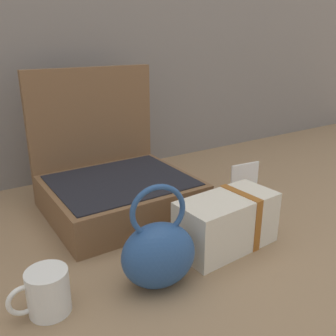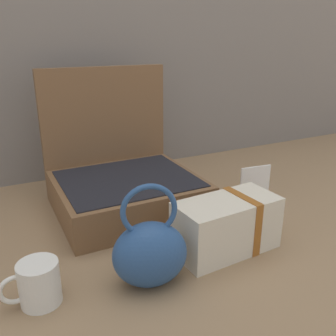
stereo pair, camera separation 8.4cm
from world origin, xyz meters
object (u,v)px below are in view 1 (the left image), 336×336
at_px(teal_pouch_handbag, 158,253).
at_px(coffee_mug, 47,292).
at_px(open_suitcase, 115,182).
at_px(cream_toiletry_bag, 228,222).
at_px(info_card_left, 244,181).

height_order(teal_pouch_handbag, coffee_mug, teal_pouch_handbag).
relative_size(open_suitcase, coffee_mug, 3.53).
relative_size(cream_toiletry_bag, coffee_mug, 2.24).
distance_m(open_suitcase, info_card_left, 0.40).
height_order(coffee_mug, info_card_left, info_card_left).
xyz_separation_m(cream_toiletry_bag, coffee_mug, (-0.43, 0.00, -0.02)).
xyz_separation_m(teal_pouch_handbag, cream_toiletry_bag, (0.22, 0.04, -0.01)).
bearing_deg(teal_pouch_handbag, coffee_mug, 168.27).
height_order(open_suitcase, teal_pouch_handbag, open_suitcase).
bearing_deg(teal_pouch_handbag, open_suitcase, 77.73).
xyz_separation_m(open_suitcase, coffee_mug, (-0.29, -0.33, -0.04)).
relative_size(open_suitcase, teal_pouch_handbag, 1.78).
xyz_separation_m(teal_pouch_handbag, coffee_mug, (-0.21, 0.04, -0.03)).
bearing_deg(open_suitcase, cream_toiletry_bag, -68.09).
height_order(cream_toiletry_bag, coffee_mug, cream_toiletry_bag).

